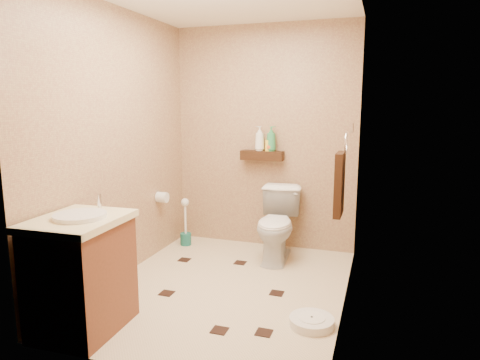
% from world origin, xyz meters
% --- Properties ---
extents(ground, '(2.50, 2.50, 0.00)m').
position_xyz_m(ground, '(0.00, 0.00, 0.00)').
color(ground, beige).
rests_on(ground, ground).
extents(wall_back, '(2.00, 0.04, 2.40)m').
position_xyz_m(wall_back, '(0.00, 1.25, 1.20)').
color(wall_back, tan).
rests_on(wall_back, ground).
extents(wall_front, '(2.00, 0.04, 2.40)m').
position_xyz_m(wall_front, '(0.00, -1.25, 1.20)').
color(wall_front, tan).
rests_on(wall_front, ground).
extents(wall_left, '(0.04, 2.50, 2.40)m').
position_xyz_m(wall_left, '(-1.00, 0.00, 1.20)').
color(wall_left, tan).
rests_on(wall_left, ground).
extents(wall_right, '(0.04, 2.50, 2.40)m').
position_xyz_m(wall_right, '(1.00, 0.00, 1.20)').
color(wall_right, tan).
rests_on(wall_right, ground).
extents(wall_shelf, '(0.46, 0.14, 0.10)m').
position_xyz_m(wall_shelf, '(0.00, 1.17, 1.02)').
color(wall_shelf, '#331E0E').
rests_on(wall_shelf, wall_back).
extents(floor_accents, '(1.25, 1.39, 0.01)m').
position_xyz_m(floor_accents, '(0.01, -0.07, 0.00)').
color(floor_accents, black).
rests_on(floor_accents, ground).
extents(toilet, '(0.46, 0.74, 0.73)m').
position_xyz_m(toilet, '(0.26, 0.83, 0.36)').
color(toilet, white).
rests_on(toilet, ground).
extents(vanity, '(0.57, 0.68, 0.93)m').
position_xyz_m(vanity, '(-0.70, -0.95, 0.42)').
color(vanity, brown).
rests_on(vanity, ground).
extents(bathroom_scale, '(0.41, 0.41, 0.06)m').
position_xyz_m(bathroom_scale, '(0.81, -0.41, 0.03)').
color(bathroom_scale, white).
rests_on(bathroom_scale, ground).
extents(toilet_brush, '(0.12, 0.12, 0.54)m').
position_xyz_m(toilet_brush, '(-0.82, 0.94, 0.19)').
color(toilet_brush, '#175F56').
rests_on(toilet_brush, ground).
extents(towel_ring, '(0.12, 0.30, 0.76)m').
position_xyz_m(towel_ring, '(0.91, 0.25, 0.95)').
color(towel_ring, silver).
rests_on(towel_ring, wall_right).
extents(toilet_paper, '(0.12, 0.11, 0.12)m').
position_xyz_m(toilet_paper, '(-0.94, 0.65, 0.60)').
color(toilet_paper, white).
rests_on(toilet_paper, wall_left).
extents(bottle_a, '(0.15, 0.15, 0.27)m').
position_xyz_m(bottle_a, '(-0.03, 1.17, 1.20)').
color(bottle_a, white).
rests_on(bottle_a, wall_shelf).
extents(bottle_b, '(0.10, 0.10, 0.18)m').
position_xyz_m(bottle_b, '(0.07, 1.17, 1.16)').
color(bottle_b, yellow).
rests_on(bottle_b, wall_shelf).
extents(bottle_c, '(0.12, 0.12, 0.13)m').
position_xyz_m(bottle_c, '(0.09, 1.17, 1.14)').
color(bottle_c, '#F6511C').
rests_on(bottle_c, wall_shelf).
extents(bottle_d, '(0.12, 0.12, 0.27)m').
position_xyz_m(bottle_d, '(0.10, 1.17, 1.20)').
color(bottle_d, '#2D874F').
rests_on(bottle_d, wall_shelf).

